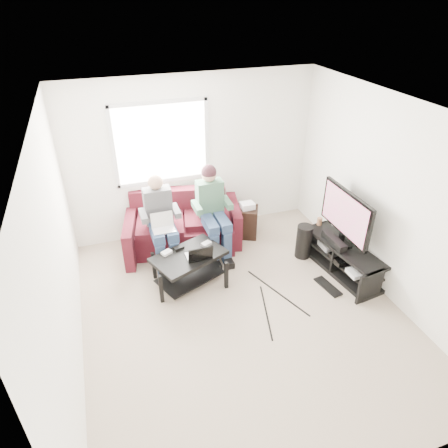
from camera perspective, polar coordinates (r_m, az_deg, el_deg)
The scene contains 26 objects.
floor at distance 5.36m, azimuth 2.58°, elevation -12.42°, with size 4.50×4.50×0.00m, color tan.
ceiling at distance 4.03m, azimuth 3.47°, elevation 15.37°, with size 4.50×4.50×0.00m, color white.
wall_back at distance 6.48m, azimuth -4.37°, elevation 9.46°, with size 4.50×4.50×0.00m, color white.
wall_front at distance 3.12m, azimuth 19.31°, elevation -21.67°, with size 4.50×4.50×0.00m, color white.
wall_left at distance 4.35m, azimuth -22.50°, elevation -4.96°, with size 4.50×4.50×0.00m, color white.
wall_right at distance 5.54m, azimuth 22.66°, elevation 3.02°, with size 4.50×4.50×0.00m, color white.
window at distance 6.26m, azimuth -8.94°, elevation 11.32°, with size 1.48×0.04×1.28m.
sofa at distance 6.45m, azimuth -5.81°, elevation -0.46°, with size 2.03×1.18×0.87m.
person_left at distance 5.90m, azimuth -9.04°, elevation 0.83°, with size 0.40×0.70×1.36m.
person_right at distance 6.04m, azimuth -1.66°, elevation 2.66°, with size 0.40×0.71×1.40m.
laptop_silver at distance 5.74m, azimuth -8.64°, elevation -0.30°, with size 0.32×0.22×0.24m, color silver, non-canonical shape.
coffee_table at distance 5.60m, azimuth -5.01°, elevation -5.45°, with size 1.13×0.92×0.49m.
laptop_black at distance 5.42m, azimuth -3.69°, elevation -3.61°, with size 0.34×0.24×0.24m, color black, non-canonical shape.
controller_a at distance 5.57m, azimuth -8.19°, elevation -4.06°, with size 0.14×0.09×0.04m, color silver.
controller_b at distance 5.64m, azimuth -6.52°, elevation -3.40°, with size 0.14×0.09×0.04m, color black.
controller_c at distance 5.69m, azimuth -2.53°, elevation -2.85°, with size 0.14×0.09×0.04m, color gray.
tv_stand at distance 6.14m, azimuth 16.49°, elevation -4.92°, with size 0.60×1.43×0.46m.
tv at distance 5.83m, azimuth 16.97°, elevation 1.28°, with size 0.12×1.10×0.81m.
soundbar at distance 5.98m, azimuth 15.45°, elevation -2.30°, with size 0.12×0.50×0.10m, color black.
drink_cup at distance 6.37m, azimuth 13.49°, elevation 0.37°, with size 0.08×0.08×0.12m, color #9B6642.
console_white at distance 5.85m, azimuth 18.71°, elevation -6.53°, with size 0.30×0.22×0.06m, color silver.
console_grey at distance 6.29m, azimuth 15.13°, elevation -2.84°, with size 0.34×0.26×0.08m, color gray.
console_black at distance 6.06m, azimuth 16.85°, elevation -4.62°, with size 0.38×0.30×0.07m, color black.
subwoofer at distance 6.29m, azimuth 11.32°, elevation -2.45°, with size 0.24×0.24×0.54m, color black.
keyboard_floor at distance 5.90m, azimuth 14.62°, elevation -8.64°, with size 0.15×0.45×0.03m, color black.
end_table at distance 6.68m, azimuth 3.27°, elevation 0.44°, with size 0.35×0.35×0.62m.
Camera 1 is at (-1.46, -3.59, 3.70)m, focal length 32.00 mm.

